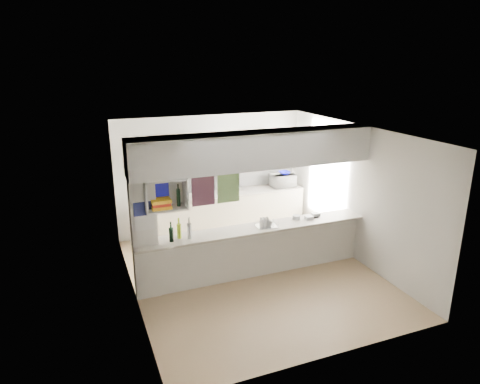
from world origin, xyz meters
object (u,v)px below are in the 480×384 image
microwave (283,180)px  dish_rack (266,223)px  bowl (284,173)px  wine_bottles (180,232)px

microwave → dish_rack: 2.53m
microwave → bowl: 0.18m
microwave → dish_rack: microwave is taller
bowl → wine_bottles: wine_bottles is taller
bowl → dish_rack: (-1.42, -2.08, -0.25)m
microwave → dish_rack: bearing=58.0°
dish_rack → wine_bottles: wine_bottles is taller
dish_rack → microwave: bearing=59.8°
microwave → dish_rack: (-1.40, -2.11, -0.07)m
microwave → bowl: (0.02, -0.03, 0.18)m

